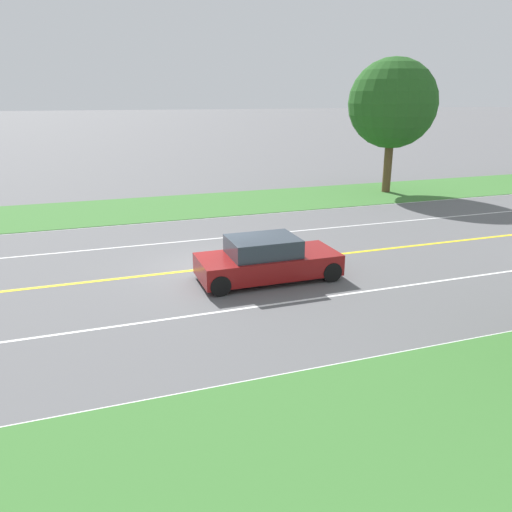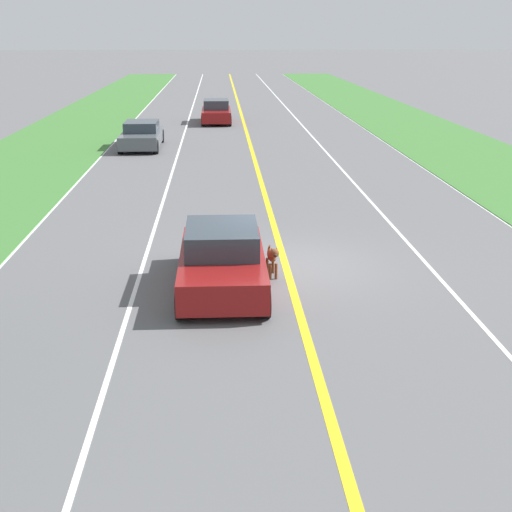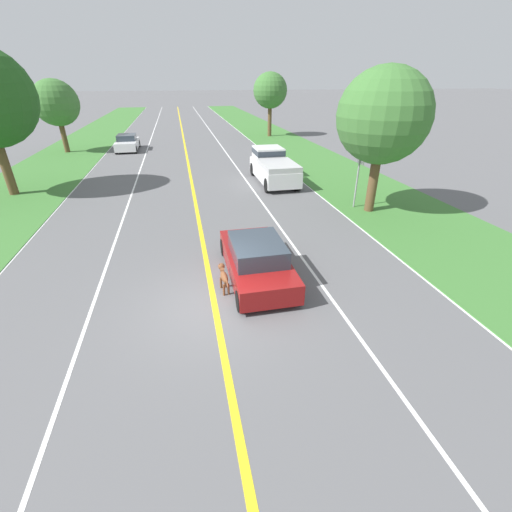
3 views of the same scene
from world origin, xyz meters
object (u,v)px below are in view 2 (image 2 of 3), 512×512
Objects in this scene: dog at (272,256)px; car_trailing_mid at (216,112)px; ego_car at (222,260)px; car_trailing_near at (142,135)px.

dog is 0.25× the size of car_trailing_mid.
ego_car reaches higher than dog.
car_trailing_mid reaches higher than dog.
car_trailing_near is (3.78, -20.06, -0.03)m from ego_car.
car_trailing_mid reaches higher than car_trailing_near.
ego_car is 0.98× the size of car_trailing_near.
ego_car is 1.31m from dog.
ego_car is 20.41m from car_trailing_near.
car_trailing_mid is at bearing -92.51° from dog.
ego_car reaches higher than car_trailing_near.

